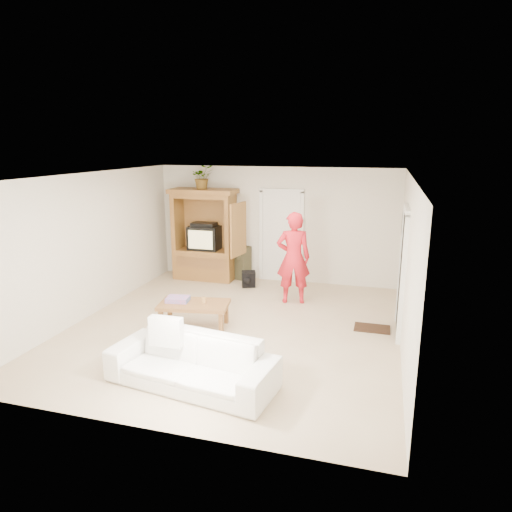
# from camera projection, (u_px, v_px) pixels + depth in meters

# --- Properties ---
(floor) EXTENTS (6.00, 6.00, 0.00)m
(floor) POSITION_uv_depth(u_px,v_px,m) (234.00, 328.00, 7.88)
(floor) COLOR tan
(floor) RESTS_ON ground
(ceiling) EXTENTS (6.00, 6.00, 0.00)m
(ceiling) POSITION_uv_depth(u_px,v_px,m) (232.00, 176.00, 7.26)
(ceiling) COLOR white
(ceiling) RESTS_ON floor
(wall_back) EXTENTS (5.50, 0.00, 5.50)m
(wall_back) POSITION_uv_depth(u_px,v_px,m) (275.00, 225.00, 10.37)
(wall_back) COLOR silver
(wall_back) RESTS_ON floor
(wall_front) EXTENTS (5.50, 0.00, 5.50)m
(wall_front) POSITION_uv_depth(u_px,v_px,m) (142.00, 320.00, 4.77)
(wall_front) COLOR silver
(wall_front) RESTS_ON floor
(wall_left) EXTENTS (0.00, 6.00, 6.00)m
(wall_left) POSITION_uv_depth(u_px,v_px,m) (90.00, 245.00, 8.30)
(wall_left) COLOR silver
(wall_left) RESTS_ON floor
(wall_right) EXTENTS (0.00, 6.00, 6.00)m
(wall_right) POSITION_uv_depth(u_px,v_px,m) (407.00, 267.00, 6.84)
(wall_right) COLOR silver
(wall_right) RESTS_ON floor
(armoire) EXTENTS (1.82, 1.14, 2.10)m
(armoire) POSITION_uv_depth(u_px,v_px,m) (206.00, 241.00, 10.57)
(armoire) COLOR brown
(armoire) RESTS_ON floor
(door_back) EXTENTS (0.85, 0.05, 2.04)m
(door_back) POSITION_uv_depth(u_px,v_px,m) (281.00, 237.00, 10.37)
(door_back) COLOR white
(door_back) RESTS_ON floor
(doorway_right) EXTENTS (0.05, 0.90, 2.04)m
(doorway_right) POSITION_uv_depth(u_px,v_px,m) (402.00, 274.00, 7.48)
(doorway_right) COLOR black
(doorway_right) RESTS_ON floor
(framed_picture) EXTENTS (0.03, 0.60, 0.48)m
(framed_picture) POSITION_uv_depth(u_px,v_px,m) (403.00, 225.00, 8.55)
(framed_picture) COLOR black
(framed_picture) RESTS_ON wall_right
(doormat) EXTENTS (0.60, 0.40, 0.02)m
(doormat) POSITION_uv_depth(u_px,v_px,m) (372.00, 328.00, 7.83)
(doormat) COLOR #382316
(doormat) RESTS_ON floor
(plant) EXTENTS (0.63, 0.61, 0.53)m
(plant) POSITION_uv_depth(u_px,v_px,m) (202.00, 177.00, 10.20)
(plant) COLOR #4C7238
(plant) RESTS_ON armoire
(man) EXTENTS (0.75, 0.59, 1.83)m
(man) POSITION_uv_depth(u_px,v_px,m) (293.00, 258.00, 8.95)
(man) COLOR red
(man) RESTS_ON floor
(sofa) EXTENTS (2.32, 1.19, 0.65)m
(sofa) POSITION_uv_depth(u_px,v_px,m) (192.00, 362.00, 5.94)
(sofa) COLOR white
(sofa) RESTS_ON floor
(coffee_table) EXTENTS (1.27, 0.82, 0.44)m
(coffee_table) POSITION_uv_depth(u_px,v_px,m) (194.00, 306.00, 7.83)
(coffee_table) COLOR olive
(coffee_table) RESTS_ON floor
(towel) EXTENTS (0.42, 0.33, 0.08)m
(towel) POSITION_uv_depth(u_px,v_px,m) (178.00, 299.00, 7.88)
(towel) COLOR #F9538B
(towel) RESTS_ON coffee_table
(candle) EXTENTS (0.08, 0.08, 0.10)m
(candle) POSITION_uv_depth(u_px,v_px,m) (204.00, 300.00, 7.81)
(candle) COLOR tan
(candle) RESTS_ON coffee_table
(backpack_black) EXTENTS (0.34, 0.27, 0.36)m
(backpack_black) POSITION_uv_depth(u_px,v_px,m) (249.00, 279.00, 10.05)
(backpack_black) COLOR black
(backpack_black) RESTS_ON floor
(backpack_olive) EXTENTS (0.49, 0.42, 0.78)m
(backpack_olive) POSITION_uv_depth(u_px,v_px,m) (241.00, 263.00, 10.66)
(backpack_olive) COLOR #47442B
(backpack_olive) RESTS_ON floor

